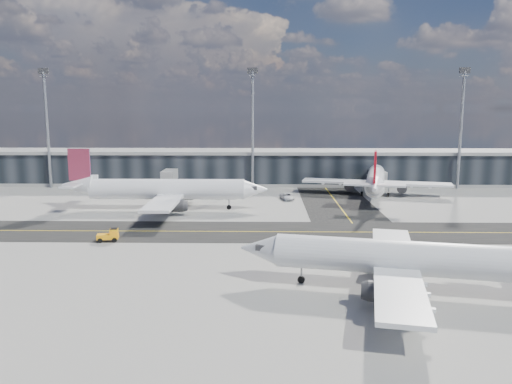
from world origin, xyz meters
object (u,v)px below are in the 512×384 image
airliner_redtail (376,180)px  baggage_tug (110,235)px  airliner_near (410,259)px  airliner_af (164,190)px  service_van (287,196)px

airliner_redtail → baggage_tug: size_ratio=11.76×
airliner_near → baggage_tug: 43.14m
airliner_af → service_van: bearing=114.0°
airliner_af → airliner_near: size_ratio=1.08×
baggage_tug → service_van: 44.40m
airliner_af → airliner_redtail: (44.04, 15.34, -0.12)m
airliner_af → airliner_near: 55.80m
airliner_af → baggage_tug: airliner_af is taller
baggage_tug → airliner_af: bearing=162.0°
baggage_tug → service_van: size_ratio=0.67×
airliner_redtail → baggage_tug: 61.59m
airliner_redtail → service_van: bearing=-154.1°
airliner_redtail → airliner_near: airliner_redtail is taller
airliner_af → airliner_redtail: bearing=109.0°
baggage_tug → airliner_redtail: bearing=119.7°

